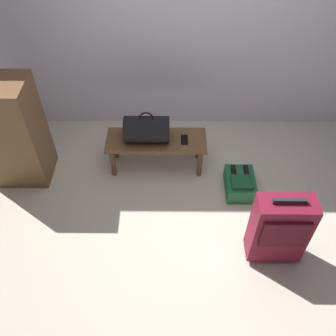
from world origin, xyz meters
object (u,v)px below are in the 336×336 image
bench (156,143)px  side_cabinet (11,133)px  cell_phone (184,140)px  suitcase_upright_burgundy (279,229)px  duffel_bag_black (147,129)px  backpack_green (240,184)px

bench → side_cabinet: bearing=-175.4°
cell_phone → suitcase_upright_burgundy: size_ratio=0.19×
duffel_bag_black → side_cabinet: side_cabinet is taller
bench → duffel_bag_black: 0.21m
cell_phone → side_cabinet: (-1.65, -0.10, 0.17)m
bench → side_cabinet: 1.39m
duffel_bag_black → side_cabinet: size_ratio=0.40×
bench → suitcase_upright_burgundy: (1.01, -1.06, 0.07)m
bench → side_cabinet: size_ratio=0.91×
bench → cell_phone: 0.29m
bench → cell_phone: (0.28, -0.01, 0.06)m
side_cabinet → duffel_bag_black: bearing=4.9°
cell_phone → backpack_green: 0.70m
duffel_bag_black → cell_phone: size_ratio=3.06×
bench → duffel_bag_black: size_ratio=2.27×
cell_phone → backpack_green: bearing=-30.7°
bench → side_cabinet: side_cabinet is taller
suitcase_upright_burgundy → side_cabinet: 2.57m
backpack_green → side_cabinet: side_cabinet is taller
suitcase_upright_burgundy → side_cabinet: side_cabinet is taller
suitcase_upright_burgundy → side_cabinet: (-2.38, 0.96, 0.16)m
cell_phone → bench: bearing=178.4°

